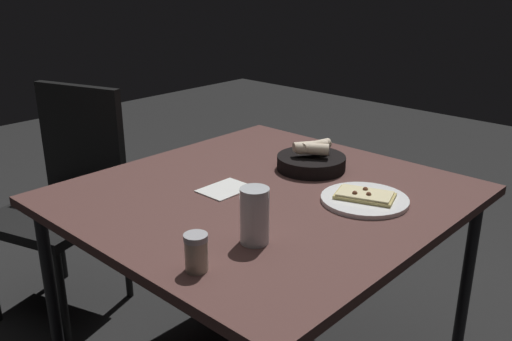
{
  "coord_description": "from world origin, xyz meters",
  "views": [
    {
      "loc": [
        1.2,
        1.09,
        1.37
      ],
      "look_at": [
        -0.03,
        -0.06,
        0.75
      ],
      "focal_mm": 38.65,
      "sensor_mm": 36.0,
      "label": 1
    }
  ],
  "objects": [
    {
      "name": "beer_glass",
      "position": [
        0.27,
        0.22,
        0.77
      ],
      "size": [
        0.08,
        0.08,
        0.15
      ],
      "color": "silver",
      "rests_on": "dining_table"
    },
    {
      "name": "napkin",
      "position": [
        0.08,
        -0.1,
        0.7
      ],
      "size": [
        0.16,
        0.12,
        0.0
      ],
      "color": "white",
      "rests_on": "dining_table"
    },
    {
      "name": "bread_basket",
      "position": [
        -0.26,
        -0.02,
        0.73
      ],
      "size": [
        0.24,
        0.24,
        0.1
      ],
      "color": "black",
      "rests_on": "dining_table"
    },
    {
      "name": "pizza_plate",
      "position": [
        -0.14,
        0.28,
        0.71
      ],
      "size": [
        0.27,
        0.27,
        0.04
      ],
      "color": "white",
      "rests_on": "dining_table"
    },
    {
      "name": "chair_near",
      "position": [
        0.2,
        -0.91,
        0.52
      ],
      "size": [
        0.55,
        0.55,
        0.93
      ],
      "color": "black",
      "rests_on": "ground"
    },
    {
      "name": "pepper_shaker",
      "position": [
        0.47,
        0.21,
        0.74
      ],
      "size": [
        0.06,
        0.06,
        0.09
      ],
      "color": "#BFB299",
      "rests_on": "dining_table"
    },
    {
      "name": "dining_table",
      "position": [
        0.0,
        0.0,
        0.65
      ],
      "size": [
        1.15,
        1.1,
        0.7
      ],
      "color": "brown",
      "rests_on": "ground"
    }
  ]
}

